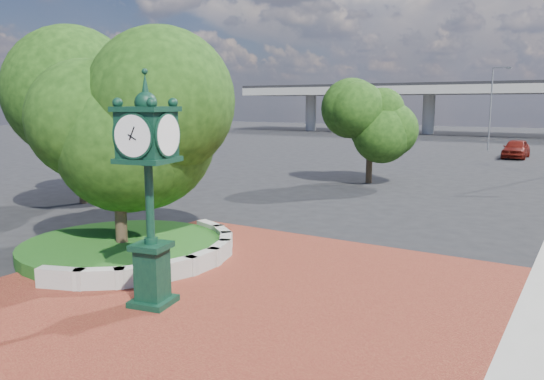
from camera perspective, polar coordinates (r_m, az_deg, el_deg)
The scene contains 11 objects.
ground at distance 14.06m, azimuth -1.63°, elevation -9.90°, with size 200.00×200.00×0.00m, color black.
plaza at distance 13.28m, azimuth -4.04°, elevation -11.00°, with size 12.00×12.00×0.04m, color maroon.
planter_wall at distance 15.57m, azimuth -10.05°, elevation -7.08°, with size 2.96×6.77×0.54m.
grass_bed at distance 17.15m, azimuth -15.81°, elevation -6.00°, with size 6.10×6.10×0.40m, color #164212.
overpass at distance 81.45m, azimuth 26.82°, elevation 9.70°, with size 90.00×12.00×7.50m.
tree_planter at distance 16.59m, azimuth -16.35°, elevation 5.83°, with size 5.20×5.20×6.33m.
tree_northwest at distance 25.91m, azimuth -20.09°, elevation 7.66°, with size 5.60×5.60×6.93m.
tree_street at distance 31.24m, azimuth 10.52°, elevation 6.63°, with size 4.40×4.40×5.45m.
post_clock at distance 12.10m, azimuth -13.11°, elevation 0.87°, with size 1.26×1.26×5.28m.
parked_car at distance 49.58m, azimuth 24.77°, elevation 4.05°, with size 1.89×4.70×1.60m, color maroon.
street_lamp_far at distance 56.47m, azimuth 22.68°, elevation 8.71°, with size 1.79×0.51×8.03m.
Camera 1 is at (7.31, -11.08, 4.63)m, focal length 35.00 mm.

